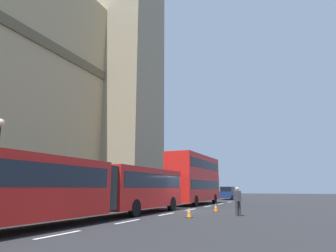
% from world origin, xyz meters
% --- Properties ---
extents(ground_plane, '(160.00, 160.00, 0.00)m').
position_xyz_m(ground_plane, '(0.00, 0.00, 0.00)').
color(ground_plane, '#262628').
extents(lane_centre_marking, '(39.00, 0.16, 0.01)m').
position_xyz_m(lane_centre_marking, '(1.51, 0.00, 0.00)').
color(lane_centre_marking, silver).
rests_on(lane_centre_marking, ground_plane).
extents(articulated_bus, '(18.17, 2.54, 2.90)m').
position_xyz_m(articulated_bus, '(-7.75, 1.99, 1.75)').
color(articulated_bus, red).
rests_on(articulated_bus, ground_plane).
extents(double_decker_bus, '(10.13, 2.54, 4.90)m').
position_xyz_m(double_decker_bus, '(8.36, 2.00, 2.71)').
color(double_decker_bus, red).
rests_on(double_decker_bus, ground_plane).
extents(sedan_lead, '(4.40, 1.86, 1.85)m').
position_xyz_m(sedan_lead, '(23.81, 2.10, 0.91)').
color(sedan_lead, navy).
rests_on(sedan_lead, ground_plane).
extents(traffic_cone_west, '(0.36, 0.36, 0.58)m').
position_xyz_m(traffic_cone_west, '(-4.60, -2.08, 0.28)').
color(traffic_cone_west, black).
rests_on(traffic_cone_west, ground_plane).
extents(traffic_cone_middle, '(0.36, 0.36, 0.58)m').
position_xyz_m(traffic_cone_middle, '(0.07, -2.36, 0.28)').
color(traffic_cone_middle, black).
rests_on(traffic_cone_middle, ground_plane).
extents(pedestrian_near_cones, '(0.44, 0.46, 1.69)m').
position_xyz_m(pedestrian_near_cones, '(-2.45, -4.40, 0.91)').
color(pedestrian_near_cones, '#333333').
rests_on(pedestrian_near_cones, ground_plane).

